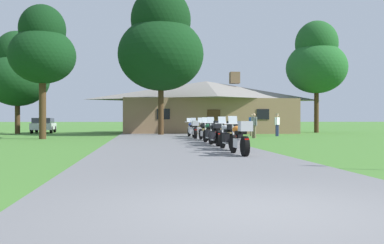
# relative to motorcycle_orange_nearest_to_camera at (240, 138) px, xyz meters

# --- Properties ---
(ground_plane) EXTENTS (500.00, 500.00, 0.00)m
(ground_plane) POSITION_rel_motorcycle_orange_nearest_to_camera_xyz_m (-1.79, 11.44, -0.62)
(ground_plane) COLOR #42752D
(asphalt_driveway) EXTENTS (6.40, 80.00, 0.06)m
(asphalt_driveway) POSITION_rel_motorcycle_orange_nearest_to_camera_xyz_m (-1.79, 9.44, -0.59)
(asphalt_driveway) COLOR slate
(asphalt_driveway) RESTS_ON ground
(motorcycle_orange_nearest_to_camera) EXTENTS (0.66, 2.08, 1.30)m
(motorcycle_orange_nearest_to_camera) POSITION_rel_motorcycle_orange_nearest_to_camera_xyz_m (0.00, 0.00, 0.00)
(motorcycle_orange_nearest_to_camera) COLOR black
(motorcycle_orange_nearest_to_camera) RESTS_ON asphalt_driveway
(motorcycle_silver_second_in_row) EXTENTS (0.82, 2.08, 1.30)m
(motorcycle_silver_second_in_row) POSITION_rel_motorcycle_orange_nearest_to_camera_xyz_m (0.13, 2.44, -0.01)
(motorcycle_silver_second_in_row) COLOR black
(motorcycle_silver_second_in_row) RESTS_ON asphalt_driveway
(motorcycle_black_third_in_row) EXTENTS (0.80, 2.08, 1.30)m
(motorcycle_black_third_in_row) POSITION_rel_motorcycle_orange_nearest_to_camera_xyz_m (0.07, 5.11, -0.01)
(motorcycle_black_third_in_row) COLOR black
(motorcycle_black_third_in_row) RESTS_ON asphalt_driveway
(motorcycle_green_fourth_in_row) EXTENTS (0.90, 2.08, 1.30)m
(motorcycle_green_fourth_in_row) POSITION_rel_motorcycle_orange_nearest_to_camera_xyz_m (0.21, 7.41, -0.01)
(motorcycle_green_fourth_in_row) COLOR black
(motorcycle_green_fourth_in_row) RESTS_ON asphalt_driveway
(motorcycle_black_fifth_in_row) EXTENTS (0.67, 2.08, 1.30)m
(motorcycle_black_fifth_in_row) POSITION_rel_motorcycle_orange_nearest_to_camera_xyz_m (0.29, 10.31, 0.00)
(motorcycle_black_fifth_in_row) COLOR black
(motorcycle_black_fifth_in_row) RESTS_ON asphalt_driveway
(motorcycle_blue_sixth_in_row) EXTENTS (0.74, 2.08, 1.30)m
(motorcycle_blue_sixth_in_row) POSITION_rel_motorcycle_orange_nearest_to_camera_xyz_m (0.05, 12.77, -0.01)
(motorcycle_blue_sixth_in_row) COLOR black
(motorcycle_blue_sixth_in_row) RESTS_ON asphalt_driveway
(motorcycle_blue_farthest_in_row) EXTENTS (0.87, 2.08, 1.30)m
(motorcycle_blue_farthest_in_row) POSITION_rel_motorcycle_orange_nearest_to_camera_xyz_m (0.20, 15.42, -0.01)
(motorcycle_blue_farthest_in_row) COLOR black
(motorcycle_blue_farthest_in_row) RESTS_ON asphalt_driveway
(stone_lodge) EXTENTS (16.36, 9.38, 5.84)m
(stone_lodge) POSITION_rel_motorcycle_orange_nearest_to_camera_xyz_m (2.89, 26.96, 1.92)
(stone_lodge) COLOR #896B4C
(stone_lodge) RESTS_ON ground
(bystander_blue_shirt_near_lodge) EXTENTS (0.52, 0.33, 1.67)m
(bystander_blue_shirt_near_lodge) POSITION_rel_motorcycle_orange_nearest_to_camera_xyz_m (4.98, 17.70, 0.31)
(bystander_blue_shirt_near_lodge) COLOR #75664C
(bystander_blue_shirt_near_lodge) RESTS_ON ground
(bystander_white_shirt_beside_signpost) EXTENTS (0.45, 0.39, 1.69)m
(bystander_white_shirt_beside_signpost) POSITION_rel_motorcycle_orange_nearest_to_camera_xyz_m (6.83, 17.38, 0.33)
(bystander_white_shirt_beside_signpost) COLOR navy
(bystander_white_shirt_beside_signpost) RESTS_ON ground
(bystander_gray_shirt_by_tree) EXTENTS (0.36, 0.50, 1.67)m
(bystander_gray_shirt_by_tree) POSITION_rel_motorcycle_orange_nearest_to_camera_xyz_m (4.23, 14.26, 0.31)
(bystander_gray_shirt_by_tree) COLOR #75664C
(bystander_gray_shirt_by_tree) RESTS_ON ground
(tree_by_lodge_front) EXTENTS (6.78, 6.78, 11.67)m
(tree_by_lodge_front) POSITION_rel_motorcycle_orange_nearest_to_camera_xyz_m (-1.75, 20.24, 6.61)
(tree_by_lodge_front) COLOR #422D19
(tree_by_lodge_front) RESTS_ON ground
(tree_right_of_lodge) EXTENTS (5.80, 5.80, 10.75)m
(tree_right_of_lodge) POSITION_rel_motorcycle_orange_nearest_to_camera_xyz_m (13.45, 25.87, 6.32)
(tree_right_of_lodge) COLOR #422D19
(tree_right_of_lodge) RESTS_ON ground
(tree_left_near) EXTENTS (4.19, 4.19, 8.57)m
(tree_left_near) POSITION_rel_motorcycle_orange_nearest_to_camera_xyz_m (-9.55, 14.45, 5.18)
(tree_left_near) COLOR #422D19
(tree_left_near) RESTS_ON ground
(tree_left_far) EXTENTS (5.53, 5.53, 9.08)m
(tree_left_far) POSITION_rel_motorcycle_orange_nearest_to_camera_xyz_m (-14.19, 25.68, 4.83)
(tree_left_far) COLOR #422D19
(tree_left_far) RESTS_ON ground
(parked_white_suv_far_left) EXTENTS (2.23, 4.74, 1.40)m
(parked_white_suv_far_left) POSITION_rel_motorcycle_orange_nearest_to_camera_xyz_m (-12.44, 27.87, 0.16)
(parked_white_suv_far_left) COLOR silver
(parked_white_suv_far_left) RESTS_ON ground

